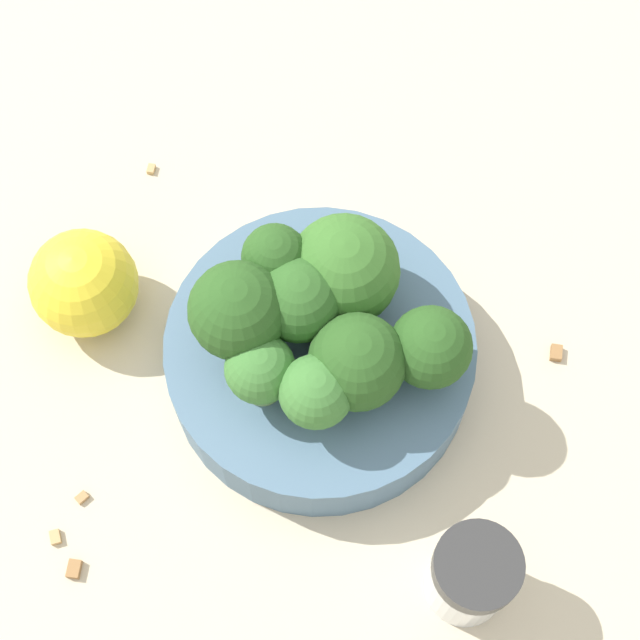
% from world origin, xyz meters
% --- Properties ---
extents(ground_plane, '(3.00, 3.00, 0.00)m').
position_xyz_m(ground_plane, '(0.00, 0.00, 0.00)').
color(ground_plane, beige).
extents(bowl, '(0.16, 0.16, 0.04)m').
position_xyz_m(bowl, '(0.00, 0.00, 0.02)').
color(bowl, slate).
rests_on(bowl, ground_plane).
extents(broccoli_floret_0, '(0.04, 0.04, 0.05)m').
position_xyz_m(broccoli_floret_0, '(0.01, 0.01, 0.07)').
color(broccoli_floret_0, '#84AD66').
rests_on(broccoli_floret_0, bowl).
extents(broccoli_floret_1, '(0.03, 0.03, 0.05)m').
position_xyz_m(broccoli_floret_1, '(0.03, 0.02, 0.07)').
color(broccoli_floret_1, '#7A9E5B').
rests_on(broccoli_floret_1, bowl).
extents(broccoli_floret_2, '(0.05, 0.05, 0.05)m').
position_xyz_m(broccoli_floret_2, '(-0.02, -0.02, 0.06)').
color(broccoli_floret_2, '#84AD66').
rests_on(broccoli_floret_2, bowl).
extents(broccoli_floret_3, '(0.03, 0.03, 0.04)m').
position_xyz_m(broccoli_floret_3, '(-0.02, 0.03, 0.06)').
color(broccoli_floret_3, '#7A9E5B').
rests_on(broccoli_floret_3, bowl).
extents(broccoli_floret_4, '(0.05, 0.05, 0.06)m').
position_xyz_m(broccoli_floret_4, '(-0.00, 0.04, 0.07)').
color(broccoli_floret_4, '#7A9E5B').
rests_on(broccoli_floret_4, bowl).
extents(broccoli_floret_5, '(0.05, 0.05, 0.06)m').
position_xyz_m(broccoli_floret_5, '(0.03, -0.01, 0.06)').
color(broccoli_floret_5, '#7A9E5B').
rests_on(broccoli_floret_5, bowl).
extents(broccoli_floret_6, '(0.04, 0.04, 0.05)m').
position_xyz_m(broccoli_floret_6, '(-0.01, -0.05, 0.06)').
color(broccoli_floret_6, '#7A9E5B').
rests_on(broccoli_floret_6, bowl).
extents(broccoli_floret_7, '(0.03, 0.03, 0.05)m').
position_xyz_m(broccoli_floret_7, '(-0.03, 0.00, 0.06)').
color(broccoli_floret_7, '#7A9E5B').
rests_on(broccoli_floret_7, bowl).
extents(pepper_shaker, '(0.04, 0.04, 0.06)m').
position_xyz_m(pepper_shaker, '(-0.11, -0.07, 0.03)').
color(pepper_shaker, silver).
rests_on(pepper_shaker, ground_plane).
extents(lemon_wedge, '(0.06, 0.06, 0.06)m').
position_xyz_m(lemon_wedge, '(0.03, 0.12, 0.03)').
color(lemon_wedge, yellow).
rests_on(lemon_wedge, ground_plane).
extents(almond_crumb_0, '(0.01, 0.01, 0.01)m').
position_xyz_m(almond_crumb_0, '(-0.09, 0.12, 0.00)').
color(almond_crumb_0, tan).
rests_on(almond_crumb_0, ground_plane).
extents(almond_crumb_1, '(0.01, 0.01, 0.01)m').
position_xyz_m(almond_crumb_1, '(-0.11, 0.11, 0.00)').
color(almond_crumb_1, olive).
rests_on(almond_crumb_1, ground_plane).
extents(almond_crumb_2, '(0.01, 0.01, 0.01)m').
position_xyz_m(almond_crumb_2, '(-0.07, 0.11, 0.00)').
color(almond_crumb_2, '#AD7F4C').
rests_on(almond_crumb_2, ground_plane).
extents(almond_crumb_3, '(0.01, 0.00, 0.01)m').
position_xyz_m(almond_crumb_3, '(0.12, 0.10, 0.00)').
color(almond_crumb_3, tan).
rests_on(almond_crumb_3, ground_plane).
extents(almond_crumb_4, '(0.01, 0.01, 0.01)m').
position_xyz_m(almond_crumb_4, '(0.02, -0.12, 0.00)').
color(almond_crumb_4, olive).
rests_on(almond_crumb_4, ground_plane).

